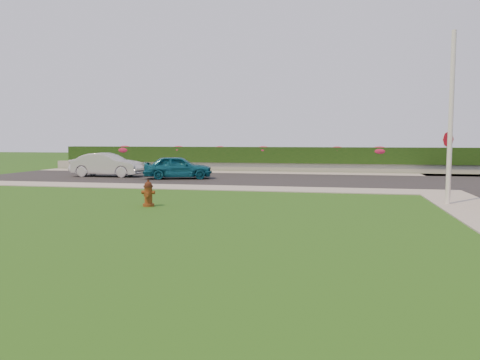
% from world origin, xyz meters
% --- Properties ---
extents(ground, '(120.00, 120.00, 0.00)m').
position_xyz_m(ground, '(0.00, 0.00, 0.00)').
color(ground, black).
rests_on(ground, ground).
extents(street_far, '(26.00, 8.00, 0.04)m').
position_xyz_m(street_far, '(-5.00, 14.00, 0.02)').
color(street_far, black).
rests_on(street_far, ground).
extents(sidewalk_far, '(24.00, 2.00, 0.04)m').
position_xyz_m(sidewalk_far, '(-6.00, 9.00, 0.02)').
color(sidewalk_far, gray).
rests_on(sidewalk_far, ground).
extents(curb_corner, '(2.00, 2.00, 0.04)m').
position_xyz_m(curb_corner, '(7.00, 9.00, 0.02)').
color(curb_corner, gray).
rests_on(curb_corner, ground).
extents(sidewalk_beyond, '(34.00, 2.00, 0.04)m').
position_xyz_m(sidewalk_beyond, '(-1.00, 19.00, 0.02)').
color(sidewalk_beyond, gray).
rests_on(sidewalk_beyond, ground).
extents(retaining_wall, '(34.00, 0.40, 0.60)m').
position_xyz_m(retaining_wall, '(-1.00, 20.50, 0.30)').
color(retaining_wall, gray).
rests_on(retaining_wall, ground).
extents(hedge, '(32.00, 0.90, 1.10)m').
position_xyz_m(hedge, '(-1.00, 20.60, 1.15)').
color(hedge, black).
rests_on(hedge, retaining_wall).
extents(fire_hydrant, '(0.46, 0.43, 0.89)m').
position_xyz_m(fire_hydrant, '(-3.50, 2.94, 0.42)').
color(fire_hydrant, '#55250D').
rests_on(fire_hydrant, ground).
extents(sedan_teal, '(4.06, 2.53, 1.29)m').
position_xyz_m(sedan_teal, '(-5.97, 13.16, 0.69)').
color(sedan_teal, '#0D4F66').
rests_on(sedan_teal, street_far).
extents(sedan_silver, '(4.23, 1.55, 1.38)m').
position_xyz_m(sedan_silver, '(-10.60, 13.85, 0.73)').
color(sedan_silver, '#B6B9BF').
rests_on(sedan_silver, street_far).
extents(utility_pole, '(0.16, 0.16, 5.86)m').
position_xyz_m(utility_pole, '(6.42, 5.27, 2.93)').
color(utility_pole, silver).
rests_on(utility_pole, ground).
extents(stop_sign, '(0.55, 0.47, 2.59)m').
position_xyz_m(stop_sign, '(7.27, 9.39, 1.93)').
color(stop_sign, slate).
rests_on(stop_sign, ground).
extents(flower_clump_a, '(1.30, 0.84, 0.65)m').
position_xyz_m(flower_clump_a, '(-12.59, 20.50, 1.44)').
color(flower_clump_a, '#BD2055').
rests_on(flower_clump_a, hedge).
extents(flower_clump_b, '(1.11, 0.71, 0.56)m').
position_xyz_m(flower_clump_b, '(-8.44, 20.50, 1.48)').
color(flower_clump_b, '#BD2055').
rests_on(flower_clump_b, hedge).
extents(flower_clump_c, '(1.03, 0.66, 0.51)m').
position_xyz_m(flower_clump_c, '(-5.35, 20.50, 1.50)').
color(flower_clump_c, '#BD2055').
rests_on(flower_clump_c, hedge).
extents(flower_clump_d, '(1.12, 0.72, 0.56)m').
position_xyz_m(flower_clump_d, '(-2.26, 20.50, 1.48)').
color(flower_clump_d, '#BD2055').
rests_on(flower_clump_d, hedge).
extents(flower_clump_e, '(1.10, 0.70, 0.55)m').
position_xyz_m(flower_clump_e, '(2.76, 20.50, 1.48)').
color(flower_clump_e, '#BD2055').
rests_on(flower_clump_e, hedge).
extents(flower_clump_f, '(1.29, 0.83, 0.64)m').
position_xyz_m(flower_clump_f, '(5.51, 20.50, 1.44)').
color(flower_clump_f, '#BD2055').
rests_on(flower_clump_f, hedge).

